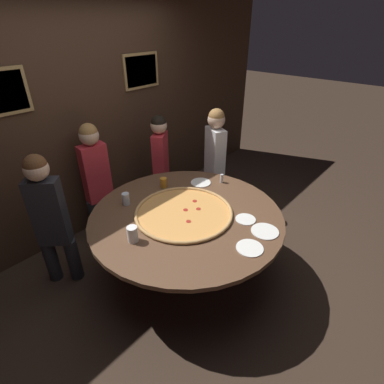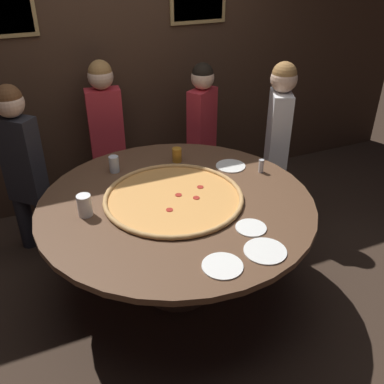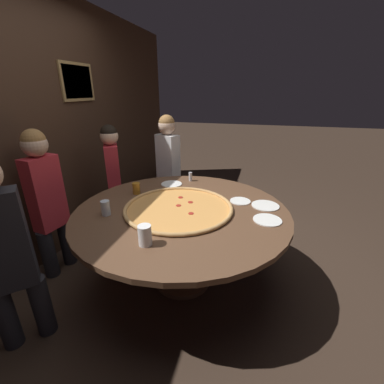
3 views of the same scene
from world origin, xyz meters
name	(u,v)px [view 1 (image 1 of 3)]	position (x,y,z in m)	size (l,w,h in m)	color
ground_plane	(187,272)	(0.00, 0.00, 0.00)	(24.00, 24.00, 0.00)	#38281E
back_wall	(87,122)	(0.00, 1.49, 1.30)	(6.40, 0.08, 2.60)	#3D281C
dining_table	(186,224)	(0.00, 0.00, 0.63)	(1.78, 1.78, 0.74)	brown
giant_pizza	(184,212)	(-0.01, 0.02, 0.75)	(0.91, 0.91, 0.03)	#E0994C
drink_cup_near_left	(164,183)	(0.21, 0.52, 0.79)	(0.07, 0.07, 0.11)	#BC7A23
drink_cup_front_edge	(133,234)	(-0.57, 0.06, 0.81)	(0.09, 0.09, 0.14)	white
drink_cup_near_right	(126,199)	(-0.26, 0.55, 0.80)	(0.07, 0.07, 0.12)	silver
white_plate_beside_cup	(265,231)	(0.25, -0.68, 0.74)	(0.23, 0.23, 0.01)	white
white_plate_far_back	(250,248)	(-0.02, -0.70, 0.74)	(0.22, 0.22, 0.01)	white
white_plate_right_side	(201,183)	(0.55, 0.28, 0.74)	(0.22, 0.22, 0.01)	white
white_plate_near_front	(246,219)	(0.29, -0.46, 0.74)	(0.18, 0.18, 0.01)	white
condiment_shaker	(222,178)	(0.71, 0.12, 0.79)	(0.04, 0.04, 0.10)	silver
diner_side_left	(161,160)	(0.66, 1.04, 0.75)	(0.34, 0.28, 1.32)	#232328
diner_centre_back	(50,215)	(-0.86, 0.88, 0.77)	(0.33, 0.33, 1.36)	#232328
diner_side_right	(96,175)	(-0.15, 1.22, 0.78)	(0.35, 0.21, 1.38)	#232328
diner_far_left	(215,157)	(1.11, 0.53, 0.79)	(0.26, 0.37, 1.40)	#232328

